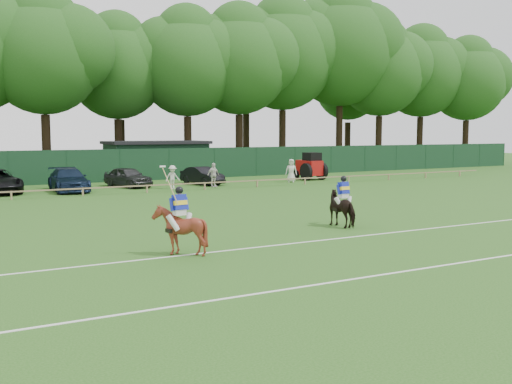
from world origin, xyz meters
TOP-DOWN VIEW (x-y plane):
  - ground at (0.00, 0.00)m, footprint 160.00×160.00m
  - horse_dark at (3.57, 1.19)m, footprint 0.95×1.81m
  - horse_chestnut at (-4.39, -0.84)m, footprint 1.43×1.57m
  - sedan_navy at (-3.13, 21.27)m, footprint 2.29×5.21m
  - hatch_grey at (1.11, 22.27)m, footprint 2.81×4.43m
  - estate_black at (6.45, 21.60)m, footprint 2.12×4.07m
  - spectator_left at (3.35, 19.59)m, footprint 1.07×0.67m
  - spectator_mid at (6.26, 19.31)m, footprint 1.06×0.64m
  - spectator_right at (13.14, 20.06)m, footprint 1.03×0.94m
  - rider_dark at (3.57, 1.18)m, footprint 0.94×0.41m
  - rider_chestnut at (-4.39, -0.85)m, footprint 0.94×0.55m
  - pitch_lines at (0.00, -3.50)m, footprint 60.00×5.10m
  - pitch_rail at (0.00, 18.00)m, footprint 62.10×0.10m
  - perimeter_fence at (0.00, 27.00)m, footprint 92.08×0.08m
  - utility_shed at (6.00, 30.00)m, footprint 8.40×4.40m
  - tree_row at (2.00, 35.00)m, footprint 96.00×12.00m
  - tractor at (15.77, 21.36)m, footprint 1.86×2.65m

SIDE VIEW (x-z plane):
  - ground at x=0.00m, z-range 0.00..0.00m
  - tree_row at x=2.00m, z-range -10.50..10.50m
  - pitch_lines at x=0.00m, z-range 0.00..0.01m
  - pitch_rail at x=0.00m, z-range 0.20..0.70m
  - estate_black at x=6.45m, z-range 0.00..1.28m
  - hatch_grey at x=1.11m, z-range 0.00..1.41m
  - horse_dark at x=3.57m, z-range 0.00..1.47m
  - sedan_navy at x=-3.13m, z-range 0.00..1.49m
  - spectator_left at x=3.35m, z-range 0.00..1.58m
  - horse_chestnut at x=-4.39m, z-range 0.00..1.58m
  - spectator_mid at x=6.26m, z-range 0.00..1.69m
  - spectator_right at x=13.14m, z-range 0.00..1.76m
  - tractor at x=15.77m, z-range -0.06..2.12m
  - perimeter_fence at x=0.00m, z-range 0.00..2.50m
  - rider_dark at x=3.57m, z-range 0.72..2.13m
  - rider_chestnut at x=-4.39m, z-range 0.49..2.54m
  - utility_shed at x=6.00m, z-range 0.02..3.06m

